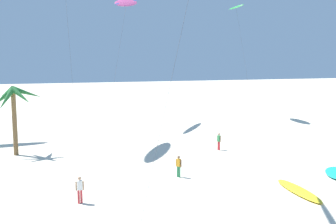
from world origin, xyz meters
TOP-DOWN VIEW (x-y plane):
  - palm_tree_2 at (-7.76, 30.46)m, footprint 4.64×4.43m
  - flying_kite_2 at (23.00, 45.16)m, footprint 2.76×7.43m
  - flying_kite_3 at (6.28, 44.92)m, footprint 6.35×8.23m
  - grounded_kite_0 at (10.20, 13.18)m, footprint 1.55×4.98m
  - person_foreground_walker at (10.80, 26.03)m, footprint 0.28×0.49m
  - person_near_left at (-3.70, 15.95)m, footprint 0.51×0.23m
  - person_near_right at (3.90, 18.99)m, footprint 0.34×0.43m

SIDE VIEW (x-z plane):
  - grounded_kite_0 at x=10.20m, z-range 0.00..0.25m
  - person_near_right at x=3.90m, z-range 0.08..1.71m
  - person_near_left at x=-3.70m, z-range 0.08..1.76m
  - person_foreground_walker at x=10.80m, z-range 0.08..1.77m
  - palm_tree_2 at x=-7.76m, z-range 1.86..8.25m
  - flying_kite_3 at x=6.28m, z-range 7.50..25.24m
  - flying_kite_2 at x=23.00m, z-range 8.02..25.11m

